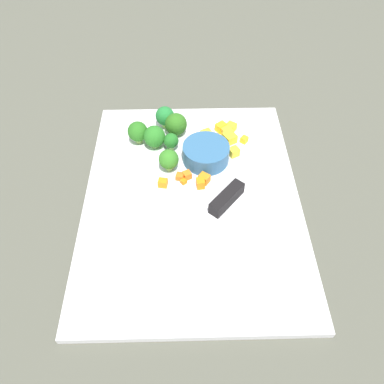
{
  "coord_description": "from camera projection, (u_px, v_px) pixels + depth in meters",
  "views": [
    {
      "loc": [
        -0.41,
        0.01,
        0.5
      ],
      "look_at": [
        0.0,
        0.0,
        0.02
      ],
      "focal_mm": 35.29,
      "sensor_mm": 36.0,
      "label": 1
    }
  ],
  "objects": [
    {
      "name": "ground_plane",
      "position": [
        192.0,
        200.0,
        0.65
      ],
      "size": [
        4.0,
        4.0,
        0.0
      ],
      "primitive_type": "plane",
      "color": "#515246"
    },
    {
      "name": "cutting_board",
      "position": [
        192.0,
        198.0,
        0.64
      ],
      "size": [
        0.47,
        0.36,
        0.01
      ],
      "primitive_type": "cube",
      "color": "white",
      "rests_on": "ground_plane"
    },
    {
      "name": "prep_bowl",
      "position": [
        206.0,
        153.0,
        0.68
      ],
      "size": [
        0.08,
        0.08,
        0.03
      ],
      "primitive_type": "cylinder",
      "color": "#30608B",
      "rests_on": "cutting_board"
    },
    {
      "name": "chef_knife",
      "position": [
        208.0,
        218.0,
        0.6
      ],
      "size": [
        0.24,
        0.21,
        0.02
      ],
      "rotation": [
        0.0,
        0.0,
        2.43
      ],
      "color": "silver",
      "rests_on": "cutting_board"
    },
    {
      "name": "carrot_dice_0",
      "position": [
        163.0,
        183.0,
        0.65
      ],
      "size": [
        0.02,
        0.02,
        0.01
      ],
      "primitive_type": "cube",
      "rotation": [
        0.0,
        0.0,
        2.96
      ],
      "color": "orange",
      "rests_on": "cutting_board"
    },
    {
      "name": "carrot_dice_1",
      "position": [
        187.0,
        175.0,
        0.66
      ],
      "size": [
        0.02,
        0.02,
        0.01
      ],
      "primitive_type": "cube",
      "rotation": [
        0.0,
        0.0,
        0.45
      ],
      "color": "orange",
      "rests_on": "cutting_board"
    },
    {
      "name": "carrot_dice_2",
      "position": [
        204.0,
        179.0,
        0.65
      ],
      "size": [
        0.02,
        0.02,
        0.02
      ],
      "primitive_type": "cube",
      "rotation": [
        0.0,
        0.0,
        0.95
      ],
      "color": "orange",
      "rests_on": "cutting_board"
    },
    {
      "name": "carrot_dice_3",
      "position": [
        180.0,
        177.0,
        0.66
      ],
      "size": [
        0.02,
        0.02,
        0.01
      ],
      "primitive_type": "cube",
      "rotation": [
        0.0,
        0.0,
        1.34
      ],
      "color": "orange",
      "rests_on": "cutting_board"
    },
    {
      "name": "carrot_dice_4",
      "position": [
        183.0,
        181.0,
        0.65
      ],
      "size": [
        0.01,
        0.01,
        0.01
      ],
      "primitive_type": "cube",
      "rotation": [
        0.0,
        0.0,
        2.23
      ],
      "color": "orange",
      "rests_on": "cutting_board"
    },
    {
      "name": "carrot_dice_5",
      "position": [
        201.0,
        183.0,
        0.64
      ],
      "size": [
        0.02,
        0.02,
        0.02
      ],
      "primitive_type": "cube",
      "rotation": [
        0.0,
        0.0,
        1.7
      ],
      "color": "orange",
      "rests_on": "cutting_board"
    },
    {
      "name": "pepper_dice_0",
      "position": [
        234.0,
        152.0,
        0.69
      ],
      "size": [
        0.02,
        0.02,
        0.02
      ],
      "primitive_type": "cube",
      "rotation": [
        0.0,
        0.0,
        2.06
      ],
      "color": "yellow",
      "rests_on": "cutting_board"
    },
    {
      "name": "pepper_dice_1",
      "position": [
        207.0,
        136.0,
        0.72
      ],
      "size": [
        0.03,
        0.03,
        0.02
      ],
      "primitive_type": "cube",
      "rotation": [
        0.0,
        0.0,
        2.06
      ],
      "color": "yellow",
      "rests_on": "cutting_board"
    },
    {
      "name": "pepper_dice_2",
      "position": [
        231.0,
        127.0,
        0.74
      ],
      "size": [
        0.02,
        0.02,
        0.01
      ],
      "primitive_type": "cube",
      "rotation": [
        0.0,
        0.0,
        2.49
      ],
      "color": "yellow",
      "rests_on": "cutting_board"
    },
    {
      "name": "pepper_dice_3",
      "position": [
        227.0,
        132.0,
        0.73
      ],
      "size": [
        0.03,
        0.03,
        0.01
      ],
      "primitive_type": "cube",
      "rotation": [
        0.0,
        0.0,
        0.42
      ],
      "color": "yellow",
      "rests_on": "cutting_board"
    },
    {
      "name": "pepper_dice_4",
      "position": [
        230.0,
        138.0,
        0.72
      ],
      "size": [
        0.03,
        0.03,
        0.02
      ],
      "primitive_type": "cube",
      "rotation": [
        0.0,
        0.0,
        0.52
      ],
      "color": "yellow",
      "rests_on": "cutting_board"
    },
    {
      "name": "pepper_dice_5",
      "position": [
        244.0,
        140.0,
        0.72
      ],
      "size": [
        0.02,
        0.02,
        0.01
      ],
      "primitive_type": "cube",
      "rotation": [
        0.0,
        0.0,
        2.45
      ],
      "color": "yellow",
      "rests_on": "cutting_board"
    },
    {
      "name": "pepper_dice_6",
      "position": [
        221.0,
        127.0,
        0.74
      ],
      "size": [
        0.02,
        0.02,
        0.02
      ],
      "primitive_type": "cube",
      "rotation": [
        0.0,
        0.0,
        2.22
      ],
      "color": "yellow",
      "rests_on": "cutting_board"
    },
    {
      "name": "broccoli_floret_0",
      "position": [
        165.0,
        116.0,
        0.73
      ],
      "size": [
        0.04,
        0.04,
        0.04
      ],
      "color": "#98C256",
      "rests_on": "cutting_board"
    },
    {
      "name": "broccoli_floret_1",
      "position": [
        176.0,
        124.0,
        0.72
      ],
      "size": [
        0.04,
        0.04,
        0.04
      ],
      "color": "#85C458",
      "rests_on": "cutting_board"
    },
    {
      "name": "broccoli_floret_2",
      "position": [
        138.0,
        132.0,
        0.7
      ],
      "size": [
        0.04,
        0.04,
        0.04
      ],
      "color": "#97BF62",
      "rests_on": "cutting_board"
    },
    {
      "name": "broccoli_floret_3",
      "position": [
        171.0,
        141.0,
        0.69
      ],
      "size": [
        0.03,
        0.03,
        0.03
      ],
      "color": "#8DB262",
      "rests_on": "cutting_board"
    },
    {
      "name": "broccoli_floret_4",
      "position": [
        154.0,
        137.0,
        0.7
      ],
      "size": [
        0.04,
        0.04,
        0.05
      ],
      "color": "#80BC5D",
      "rests_on": "cutting_board"
    },
    {
      "name": "broccoli_floret_5",
      "position": [
        169.0,
        160.0,
        0.66
      ],
      "size": [
        0.04,
        0.04,
        0.04
      ],
      "color": "#93C165",
      "rests_on": "cutting_board"
    }
  ]
}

